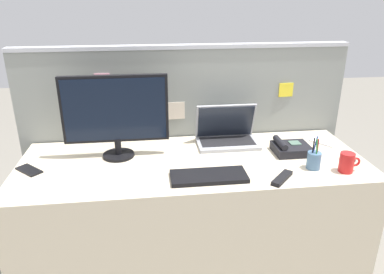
{
  "coord_description": "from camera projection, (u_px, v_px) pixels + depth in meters",
  "views": [
    {
      "loc": [
        -0.24,
        -1.82,
        1.63
      ],
      "look_at": [
        0.0,
        0.05,
        0.88
      ],
      "focal_mm": 34.24,
      "sensor_mm": 36.0,
      "label": 1
    }
  ],
  "objects": [
    {
      "name": "ground_plane",
      "position": [
        193.0,
        269.0,
        2.3
      ],
      "size": [
        10.0,
        10.0,
        0.0
      ],
      "primitive_type": "plane",
      "color": "slate"
    },
    {
      "name": "desk",
      "position": [
        193.0,
        218.0,
        2.16
      ],
      "size": [
        1.91,
        0.73,
        0.76
      ],
      "primitive_type": "cube",
      "color": "beige",
      "rests_on": "ground_plane"
    },
    {
      "name": "cubicle_divider",
      "position": [
        185.0,
        146.0,
        2.43
      ],
      "size": [
        2.05,
        0.08,
        1.33
      ],
      "color": "gray",
      "rests_on": "ground_plane"
    },
    {
      "name": "desktop_monitor",
      "position": [
        115.0,
        113.0,
        1.99
      ],
      "size": [
        0.58,
        0.18,
        0.46
      ],
      "color": "black",
      "rests_on": "desk"
    },
    {
      "name": "laptop",
      "position": [
        227.0,
        133.0,
        2.23
      ],
      "size": [
        0.37,
        0.23,
        0.24
      ],
      "color": "#9EA0A8",
      "rests_on": "desk"
    },
    {
      "name": "desk_phone",
      "position": [
        290.0,
        148.0,
        2.11
      ],
      "size": [
        0.2,
        0.18,
        0.08
      ],
      "color": "black",
      "rests_on": "desk"
    },
    {
      "name": "keyboard_main",
      "position": [
        209.0,
        176.0,
        1.83
      ],
      "size": [
        0.38,
        0.16,
        0.02
      ],
      "primitive_type": "cube",
      "rotation": [
        0.0,
        0.0,
        0.0
      ],
      "color": "black",
      "rests_on": "desk"
    },
    {
      "name": "computer_mouse_right_hand",
      "position": [
        348.0,
        158.0,
        2.01
      ],
      "size": [
        0.09,
        0.11,
        0.03
      ],
      "primitive_type": "ellipsoid",
      "rotation": [
        0.0,
        0.0,
        0.29
      ],
      "color": "black",
      "rests_on": "desk"
    },
    {
      "name": "pen_cup",
      "position": [
        314.0,
        160.0,
        1.92
      ],
      "size": [
        0.07,
        0.07,
        0.18
      ],
      "color": "#4C7093",
      "rests_on": "desk"
    },
    {
      "name": "cell_phone_white_slab",
      "position": [
        323.0,
        142.0,
        2.25
      ],
      "size": [
        0.15,
        0.16,
        0.01
      ],
      "primitive_type": "cube",
      "rotation": [
        0.0,
        0.0,
        0.67
      ],
      "color": "silver",
      "rests_on": "desk"
    },
    {
      "name": "cell_phone_black_slab",
      "position": [
        29.0,
        170.0,
        1.9
      ],
      "size": [
        0.16,
        0.16,
        0.01
      ],
      "primitive_type": "cube",
      "rotation": [
        0.0,
        0.0,
        0.8
      ],
      "color": "black",
      "rests_on": "desk"
    },
    {
      "name": "tv_remote",
      "position": [
        282.0,
        178.0,
        1.81
      ],
      "size": [
        0.15,
        0.15,
        0.02
      ],
      "primitive_type": "cube",
      "rotation": [
        0.0,
        0.0,
        -0.75
      ],
      "color": "black",
      "rests_on": "desk"
    },
    {
      "name": "coffee_mug",
      "position": [
        347.0,
        162.0,
        1.88
      ],
      "size": [
        0.11,
        0.07,
        0.1
      ],
      "color": "red",
      "rests_on": "desk"
    }
  ]
}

